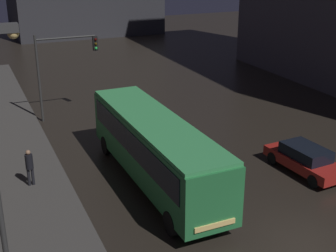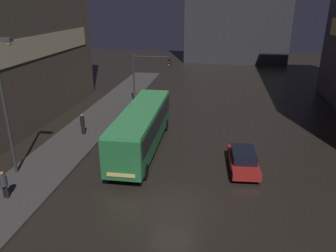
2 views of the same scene
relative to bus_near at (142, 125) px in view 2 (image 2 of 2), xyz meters
The scene contains 8 objects.
ground_plane 7.75m from the bus_near, 64.07° to the right, with size 120.00×120.00×0.00m, color black.
sidewalk_left 6.85m from the bus_near, 150.35° to the left, with size 4.00×48.00×0.15m.
bus_near is the anchor object (origin of this frame).
car_taxi 7.56m from the bus_near, 14.72° to the right, with size 2.00×4.40×1.36m.
pedestrian_near 9.73m from the bus_near, 127.71° to the right, with size 0.57×0.57×1.64m.
pedestrian_mid 5.79m from the bus_near, 160.91° to the left, with size 0.42×0.42×1.75m.
traffic_light_main 11.02m from the bus_near, 100.22° to the left, with size 3.93×0.35×5.52m.
street_lamp_sidewalk 9.19m from the bus_near, 144.76° to the right, with size 1.25×0.36×8.40m.
Camera 2 is at (2.15, -14.88, 10.33)m, focal length 35.00 mm.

